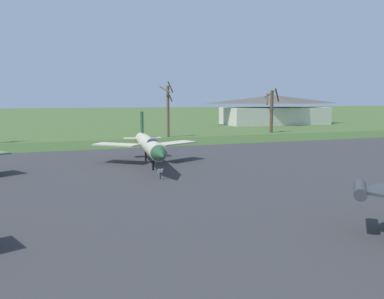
{
  "coord_description": "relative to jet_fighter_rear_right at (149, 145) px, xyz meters",
  "views": [
    {
      "loc": [
        -15.01,
        -7.64,
        6.69
      ],
      "look_at": [
        -5.17,
        19.47,
        3.0
      ],
      "focal_mm": 37.09,
      "sensor_mm": 36.0,
      "label": 1
    }
  ],
  "objects": [
    {
      "name": "bare_tree_center",
      "position": [
        10.54,
        29.04,
        2.76
      ],
      "size": [
        2.49,
        1.77,
        9.75
      ],
      "color": "brown",
      "rests_on": "ground"
    },
    {
      "name": "info_placard_rear_right",
      "position": [
        -0.76,
        -6.7,
        -1.59
      ],
      "size": [
        0.49,
        0.29,
        0.94
      ],
      "color": "black",
      "rests_on": "ground"
    },
    {
      "name": "bare_tree_right_of_center",
      "position": [
        32.65,
        31.17,
        2.63
      ],
      "size": [
        3.15,
        3.14,
        8.84
      ],
      "color": "brown",
      "rests_on": "ground"
    },
    {
      "name": "jet_fighter_rear_right",
      "position": [
        0.0,
        0.0,
        0.0
      ],
      "size": [
        11.16,
        15.81,
        5.27
      ],
      "color": "#B7B293",
      "rests_on": "ground"
    },
    {
      "name": "asphalt_apron",
      "position": [
        5.69,
        -13.38,
        -2.14
      ],
      "size": [
        99.32,
        56.56,
        0.05
      ],
      "primitive_type": "cube",
      "color": "#333335",
      "rests_on": "ground"
    },
    {
      "name": "visitor_building",
      "position": [
        47.37,
        53.83,
        1.57
      ],
      "size": [
        28.9,
        13.96,
        7.65
      ],
      "color": "beige",
      "rests_on": "ground"
    },
    {
      "name": "grass_verge_strip",
      "position": [
        5.69,
        20.9,
        -2.14
      ],
      "size": [
        159.32,
        12.0,
        0.06
      ],
      "primitive_type": "cube",
      "color": "#365025",
      "rests_on": "ground"
    }
  ]
}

